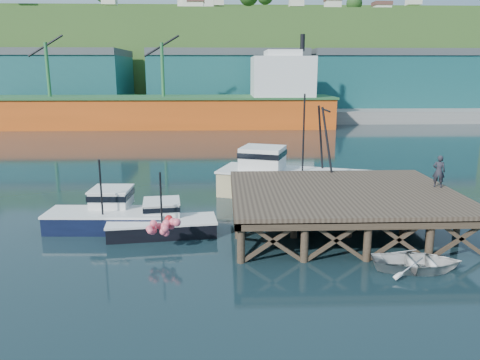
{
  "coord_description": "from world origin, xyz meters",
  "views": [
    {
      "loc": [
        -0.95,
        -24.32,
        8.41
      ],
      "look_at": [
        -0.01,
        2.0,
        2.25
      ],
      "focal_mm": 35.0,
      "sensor_mm": 36.0,
      "label": 1
    }
  ],
  "objects_px": {
    "boat_black": "(162,222)",
    "dockworker": "(439,171)",
    "boat_navy": "(108,214)",
    "trawler": "(292,176)",
    "dinghy": "(417,262)"
  },
  "relations": [
    {
      "from": "trawler",
      "to": "boat_black",
      "type": "bearing_deg",
      "value": -118.56
    },
    {
      "from": "boat_navy",
      "to": "trawler",
      "type": "relative_size",
      "value": 0.59
    },
    {
      "from": "boat_navy",
      "to": "dinghy",
      "type": "bearing_deg",
      "value": -20.23
    },
    {
      "from": "boat_black",
      "to": "boat_navy",
      "type": "bearing_deg",
      "value": 154.57
    },
    {
      "from": "trawler",
      "to": "dockworker",
      "type": "bearing_deg",
      "value": -20.98
    },
    {
      "from": "boat_black",
      "to": "dinghy",
      "type": "relative_size",
      "value": 1.55
    },
    {
      "from": "dockworker",
      "to": "dinghy",
      "type": "bearing_deg",
      "value": 84.74
    },
    {
      "from": "boat_navy",
      "to": "dockworker",
      "type": "distance_m",
      "value": 18.32
    },
    {
      "from": "dinghy",
      "to": "dockworker",
      "type": "relative_size",
      "value": 2.11
    },
    {
      "from": "boat_navy",
      "to": "boat_black",
      "type": "bearing_deg",
      "value": -15.92
    },
    {
      "from": "boat_black",
      "to": "trawler",
      "type": "height_order",
      "value": "trawler"
    },
    {
      "from": "trawler",
      "to": "dockworker",
      "type": "relative_size",
      "value": 6.17
    },
    {
      "from": "boat_black",
      "to": "dockworker",
      "type": "bearing_deg",
      "value": -2.84
    },
    {
      "from": "dinghy",
      "to": "dockworker",
      "type": "height_order",
      "value": "dockworker"
    },
    {
      "from": "boat_navy",
      "to": "trawler",
      "type": "height_order",
      "value": "trawler"
    }
  ]
}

